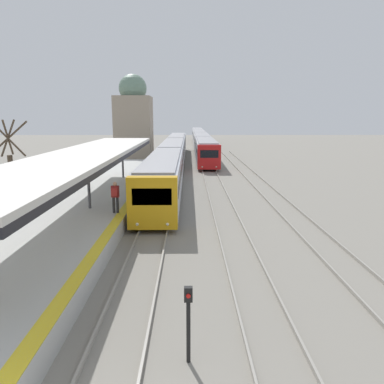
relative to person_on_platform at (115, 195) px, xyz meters
The scene contains 7 objects.
platform_canopy 2.81m from the person_on_platform, 145.66° to the left, with size 4.00×27.03×3.14m.
person_on_platform is the anchor object (origin of this frame).
train_near 23.99m from the person_on_platform, 85.12° to the left, with size 2.55×50.13×3.05m.
train_far 52.70m from the person_on_platform, 83.39° to the left, with size 2.54×63.28×3.02m.
signal_post_near 11.81m from the person_on_platform, 70.88° to the right, with size 0.20×0.21×1.95m.
distant_domed_building 33.87m from the person_on_platform, 96.39° to the left, with size 4.93×4.93×11.55m.
bare_tree_background 8.88m from the person_on_platform, 148.39° to the left, with size 2.60×1.63×5.69m.
Camera 1 is at (1.84, -4.69, 5.84)m, focal length 35.00 mm.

